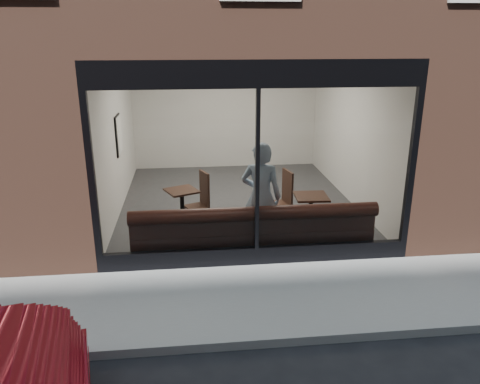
{
  "coord_description": "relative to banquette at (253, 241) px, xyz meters",
  "views": [
    {
      "loc": [
        -1.01,
        -4.69,
        3.52
      ],
      "look_at": [
        -0.23,
        2.4,
        1.12
      ],
      "focal_mm": 35.0,
      "sensor_mm": 36.0,
      "label": 1
    }
  ],
  "objects": [
    {
      "name": "storefront_mullion",
      "position": [
        0.0,
        -0.4,
        1.32
      ],
      "size": [
        0.06,
        0.1,
        2.5
      ],
      "primitive_type": "cube",
      "color": "black",
      "rests_on": "storefront_kick"
    },
    {
      "name": "cafe_floor",
      "position": [
        0.0,
        2.55,
        -0.21
      ],
      "size": [
        6.0,
        6.0,
        0.0
      ],
      "primitive_type": "plane",
      "color": "#2D2D30",
      "rests_on": "ground"
    },
    {
      "name": "cafe_chair_right",
      "position": [
        0.75,
        1.66,
        0.01
      ],
      "size": [
        0.56,
        0.56,
        0.04
      ],
      "primitive_type": "cube",
      "rotation": [
        0.0,
        0.0,
        3.37
      ],
      "color": "black",
      "rests_on": "cafe_floor"
    },
    {
      "name": "ground",
      "position": [
        0.0,
        -2.45,
        -0.23
      ],
      "size": [
        120.0,
        120.0,
        0.0
      ],
      "primitive_type": "plane",
      "color": "black",
      "rests_on": "ground"
    },
    {
      "name": "cafe_table_left",
      "position": [
        -1.19,
        1.28,
        0.52
      ],
      "size": [
        0.72,
        0.72,
        0.04
      ],
      "primitive_type": "cube",
      "rotation": [
        0.0,
        0.0,
        0.42
      ],
      "color": "black",
      "rests_on": "cafe_floor"
    },
    {
      "name": "host_building_pier_right",
      "position": [
        3.75,
        5.55,
        1.38
      ],
      "size": [
        2.5,
        12.0,
        3.2
      ],
      "primitive_type": "cube",
      "color": "brown",
      "rests_on": "ground"
    },
    {
      "name": "host_building_pier_left",
      "position": [
        -3.75,
        5.55,
        1.38
      ],
      "size": [
        2.5,
        12.0,
        3.2
      ],
      "primitive_type": "cube",
      "color": "brown",
      "rests_on": "ground"
    },
    {
      "name": "cafe_wall_back",
      "position": [
        0.0,
        5.54,
        1.37
      ],
      "size": [
        5.0,
        0.0,
        5.0
      ],
      "primitive_type": "plane",
      "rotation": [
        1.57,
        0.0,
        0.0
      ],
      "color": "silver",
      "rests_on": "ground"
    },
    {
      "name": "kerb_near",
      "position": [
        0.0,
        -2.5,
        -0.17
      ],
      "size": [
        40.0,
        0.1,
        0.12
      ],
      "primitive_type": "cube",
      "color": "gray",
      "rests_on": "ground"
    },
    {
      "name": "host_building_backfill",
      "position": [
        0.0,
        8.55,
        1.38
      ],
      "size": [
        5.0,
        6.0,
        3.2
      ],
      "primitive_type": "cube",
      "color": "brown",
      "rests_on": "ground"
    },
    {
      "name": "storefront_kick",
      "position": [
        0.0,
        -0.4,
        -0.08
      ],
      "size": [
        5.0,
        0.1,
        0.3
      ],
      "primitive_type": "cube",
      "color": "black",
      "rests_on": "ground"
    },
    {
      "name": "cafe_wall_right",
      "position": [
        2.49,
        2.55,
        1.37
      ],
      "size": [
        0.0,
        6.0,
        6.0
      ],
      "primitive_type": "plane",
      "rotation": [
        1.57,
        0.0,
        -1.57
      ],
      "color": "silver",
      "rests_on": "ground"
    },
    {
      "name": "storefront_header",
      "position": [
        0.0,
        -0.4,
        2.77
      ],
      "size": [
        5.0,
        0.1,
        0.4
      ],
      "primitive_type": "cube",
      "color": "black",
      "rests_on": "host_building_upper"
    },
    {
      "name": "cafe_table_right",
      "position": [
        1.16,
        0.69,
        0.52
      ],
      "size": [
        0.62,
        0.62,
        0.04
      ],
      "primitive_type": "cube",
      "rotation": [
        0.0,
        0.0,
        -0.06
      ],
      "color": "black",
      "rests_on": "cafe_floor"
    },
    {
      "name": "banquette",
      "position": [
        0.0,
        0.0,
        0.0
      ],
      "size": [
        4.0,
        0.55,
        0.45
      ],
      "primitive_type": "cube",
      "color": "#331412",
      "rests_on": "cafe_floor"
    },
    {
      "name": "cafe_wall_left",
      "position": [
        -2.49,
        2.55,
        1.37
      ],
      "size": [
        0.0,
        6.0,
        6.0
      ],
      "primitive_type": "plane",
      "rotation": [
        1.57,
        0.0,
        1.57
      ],
      "color": "silver",
      "rests_on": "ground"
    },
    {
      "name": "cafe_chair_left",
      "position": [
        -0.91,
        1.73,
        0.01
      ],
      "size": [
        0.52,
        0.52,
        0.04
      ],
      "primitive_type": "cube",
      "rotation": [
        0.0,
        0.0,
        3.55
      ],
      "color": "black",
      "rests_on": "cafe_floor"
    },
    {
      "name": "cafe_ceiling",
      "position": [
        0.0,
        2.55,
        2.97
      ],
      "size": [
        6.0,
        6.0,
        0.0
      ],
      "primitive_type": "plane",
      "rotation": [
        3.14,
        0.0,
        0.0
      ],
      "color": "white",
      "rests_on": "host_building_upper"
    },
    {
      "name": "person",
      "position": [
        0.16,
        0.22,
        0.71
      ],
      "size": [
        0.79,
        0.64,
        1.87
      ],
      "primitive_type": "imported",
      "rotation": [
        0.0,
        0.0,
        2.82
      ],
      "color": "#95B0CB",
      "rests_on": "cafe_floor"
    },
    {
      "name": "sidewalk_near",
      "position": [
        0.0,
        -1.45,
        -0.22
      ],
      "size": [
        40.0,
        2.0,
        0.01
      ],
      "primitive_type": "cube",
      "color": "gray",
      "rests_on": "ground"
    },
    {
      "name": "wall_poster",
      "position": [
        -2.45,
        2.64,
        1.33
      ],
      "size": [
        0.02,
        0.58,
        0.77
      ],
      "primitive_type": "cube",
      "color": "white",
      "rests_on": "cafe_wall_left"
    },
    {
      "name": "storefront_glass",
      "position": [
        0.0,
        -0.43,
        1.33
      ],
      "size": [
        4.8,
        0.0,
        4.8
      ],
      "primitive_type": "plane",
      "rotation": [
        1.57,
        0.0,
        0.0
      ],
      "color": "white",
      "rests_on": "storefront_kick"
    }
  ]
}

